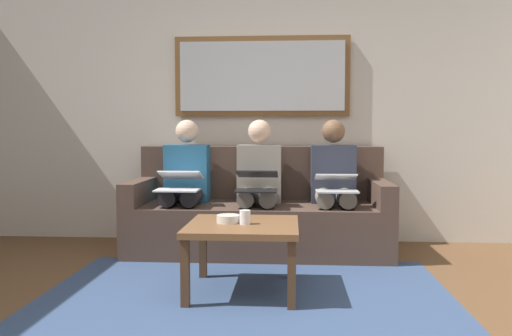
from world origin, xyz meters
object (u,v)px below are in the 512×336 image
(person_left, at_px, (334,182))
(cup, at_px, (245,217))
(bowl, at_px, (228,219))
(laptop_black, at_px, (257,181))
(person_middle, at_px, (259,181))
(person_right, at_px, (185,181))
(laptop_white, at_px, (179,181))
(coffee_table, at_px, (243,232))
(laptop_silver, at_px, (336,183))
(couch, at_px, (259,215))
(framed_mirror, at_px, (262,76))

(person_left, bearing_deg, cup, 60.94)
(bowl, relative_size, laptop_black, 0.39)
(person_middle, bearing_deg, person_right, 0.00)
(bowl, xyz_separation_m, laptop_white, (0.51, -0.89, 0.15))
(coffee_table, bearing_deg, laptop_silver, -126.63)
(laptop_silver, relative_size, person_right, 0.29)
(person_left, height_order, laptop_silver, person_left)
(bowl, bearing_deg, laptop_silver, -131.04)
(laptop_silver, xyz_separation_m, person_middle, (0.64, -0.25, -0.02))
(couch, relative_size, bowl, 14.47)
(bowl, bearing_deg, cup, 157.29)
(person_middle, bearing_deg, bowl, 83.59)
(framed_mirror, xyz_separation_m, coffee_table, (0.03, 1.61, -1.16))
(laptop_white, bearing_deg, coffee_table, 123.79)
(couch, xyz_separation_m, coffee_table, (0.03, 1.22, 0.08))
(person_middle, distance_m, laptop_black, 0.24)
(coffee_table, relative_size, bowl, 4.66)
(framed_mirror, xyz_separation_m, laptop_white, (0.64, 0.69, -0.92))
(bowl, distance_m, person_left, 1.37)
(bowl, distance_m, person_middle, 1.14)
(framed_mirror, height_order, person_middle, framed_mirror)
(cup, bearing_deg, bowl, -22.71)
(cup, xyz_separation_m, laptop_white, (0.63, -0.94, 0.13))
(coffee_table, distance_m, bowl, 0.13)
(couch, bearing_deg, laptop_silver, 153.67)
(couch, xyz_separation_m, person_middle, (0.00, 0.07, 0.30))
(framed_mirror, bearing_deg, person_right, 35.52)
(laptop_black, xyz_separation_m, person_right, (0.64, -0.24, -0.02))
(person_right, bearing_deg, framed_mirror, -144.48)
(framed_mirror, height_order, laptop_silver, framed_mirror)
(cup, bearing_deg, laptop_white, -56.30)
(coffee_table, height_order, person_left, person_left)
(laptop_black, bearing_deg, person_right, -20.16)
(bowl, xyz_separation_m, person_right, (0.51, -1.13, 0.13))
(couch, bearing_deg, bowl, 83.96)
(bowl, bearing_deg, laptop_black, -98.08)
(laptop_silver, bearing_deg, coffee_table, 53.37)
(person_left, distance_m, laptop_black, 0.68)
(cup, distance_m, laptop_silver, 1.14)
(laptop_black, bearing_deg, person_left, -159.84)
(cup, distance_m, bowl, 0.12)
(cup, xyz_separation_m, laptop_silver, (-0.65, -0.93, 0.13))
(laptop_black, bearing_deg, cup, 89.17)
(coffee_table, xyz_separation_m, bowl, (0.10, -0.02, 0.08))
(coffee_table, height_order, person_right, person_right)
(coffee_table, bearing_deg, laptop_white, -56.21)
(cup, height_order, laptop_silver, laptop_silver)
(framed_mirror, height_order, person_right, framed_mirror)
(person_left, height_order, laptop_white, person_left)
(person_left, distance_m, person_middle, 0.64)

